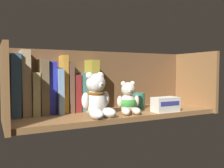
{
  "coord_description": "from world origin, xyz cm",
  "views": [
    {
      "loc": [
        -45.87,
        -85.45,
        18.73
      ],
      "look_at": [
        -2.64,
        0.0,
        13.37
      ],
      "focal_mm": 38.62,
      "sensor_mm": 36.0,
      "label": 1
    }
  ],
  "objects": [
    {
      "name": "book_9",
      "position": [
        -11.66,
        10.07,
        9.84
      ],
      "size": [
        3.18,
        10.19,
        15.68
      ],
      "primitive_type": "cube",
      "color": "#3D7A73",
      "rests_on": "shelf_board"
    },
    {
      "name": "book_3",
      "position": [
        -28.02,
        10.07,
        12.47
      ],
      "size": [
        2.94,
        13.19,
        20.94
      ],
      "primitive_type": "cube",
      "color": "brown",
      "rests_on": "shelf_board"
    },
    {
      "name": "book_5",
      "position": [
        -22.2,
        10.07,
        10.75
      ],
      "size": [
        2.04,
        14.66,
        17.5
      ],
      "primitive_type": "cube",
      "color": "#7EA6CB",
      "rests_on": "shelf_board"
    },
    {
      "name": "small_product_box",
      "position": [
        17.47,
        -8.41,
        4.96
      ],
      "size": [
        10.91,
        5.88,
        5.92
      ],
      "color": "silver",
      "rests_on": "shelf_board"
    },
    {
      "name": "shelf_side_panel_right",
      "position": [
        41.93,
        0.0,
        13.58
      ],
      "size": [
        1.6,
        26.55,
        27.15
      ],
      "primitive_type": "cube",
      "color": "olive",
      "rests_on": "ground"
    },
    {
      "name": "book_6",
      "position": [
        -19.81,
        10.07,
        13.36
      ],
      "size": [
        2.05,
        10.16,
        22.72
      ],
      "primitive_type": "cube",
      "color": "#C68A30",
      "rests_on": "shelf_board"
    },
    {
      "name": "book_7",
      "position": [
        -17.53,
        10.07,
        11.85
      ],
      "size": [
        1.83,
        11.53,
        19.69
      ],
      "primitive_type": "cube",
      "color": "brown",
      "rests_on": "shelf_board"
    },
    {
      "name": "teddy_bear_smaller",
      "position": [
        1.78,
        -5.3,
        6.96
      ],
      "size": [
        9.36,
        10.01,
        12.62
      ],
      "color": "beige",
      "rests_on": "shelf_board"
    },
    {
      "name": "shelf_side_panel_left",
      "position": [
        -41.93,
        0.0,
        13.58
      ],
      "size": [
        1.6,
        26.55,
        27.15
      ],
      "primitive_type": "cube",
      "color": "olive",
      "rests_on": "ground"
    },
    {
      "name": "book_10",
      "position": [
        -8.02,
        10.07,
        12.52
      ],
      "size": [
        3.41,
        12.89,
        21.04
      ],
      "primitive_type": "cube",
      "color": "#A59331",
      "rests_on": "shelf_board"
    },
    {
      "name": "book_1",
      "position": [
        -34.4,
        10.07,
        14.1
      ],
      "size": [
        3.11,
        12.43,
        24.19
      ],
      "primitive_type": "cube",
      "color": "tan",
      "rests_on": "shelf_board"
    },
    {
      "name": "book_0",
      "position": [
        -37.97,
        10.07,
        13.32
      ],
      "size": [
        3.7,
        14.7,
        22.69
      ],
      "primitive_type": "cube",
      "rotation": [
        0.0,
        0.02,
        0.0
      ],
      "color": "#345675",
      "rests_on": "shelf_board"
    },
    {
      "name": "teddy_bear_larger",
      "position": [
        -11.88,
        -5.73,
        8.91
      ],
      "size": [
        12.22,
        12.62,
        16.18
      ],
      "color": "white",
      "rests_on": "shelf_board"
    },
    {
      "name": "book_4",
      "position": [
        -24.88,
        10.07,
        12.06
      ],
      "size": [
        3.34,
        10.72,
        20.21
      ],
      "primitive_type": "cube",
      "rotation": [
        0.0,
        0.03,
        0.0
      ],
      "color": "#2B31B7",
      "rests_on": "shelf_board"
    },
    {
      "name": "book_2",
      "position": [
        -31.17,
        10.07,
        10.01
      ],
      "size": [
        2.88,
        13.83,
        16.06
      ],
      "primitive_type": "cube",
      "rotation": [
        0.0,
        0.01,
        0.0
      ],
      "color": "tan",
      "rests_on": "shelf_board"
    },
    {
      "name": "shelf_board",
      "position": [
        0.0,
        0.0,
        1.0
      ],
      "size": [
        82.27,
        24.15,
        2.0
      ],
      "primitive_type": "cube",
      "color": "olive",
      "rests_on": "ground"
    },
    {
      "name": "book_8",
      "position": [
        -14.93,
        10.07,
        9.53
      ],
      "size": [
        2.67,
        10.77,
        15.06
      ],
      "primitive_type": "cube",
      "color": "maroon",
      "rests_on": "shelf_board"
    },
    {
      "name": "pillar_candle",
      "position": [
        12.03,
        3.2,
        5.44
      ],
      "size": [
        5.57,
        5.57,
        6.89
      ],
      "primitive_type": "cylinder",
      "color": "#2D7A66",
      "rests_on": "shelf_board"
    },
    {
      "name": "shelf_back_panel",
      "position": [
        0.0,
        12.68,
        13.58
      ],
      "size": [
        84.67,
        1.2,
        27.15
      ],
      "primitive_type": "cube",
      "color": "brown",
      "rests_on": "ground"
    }
  ]
}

